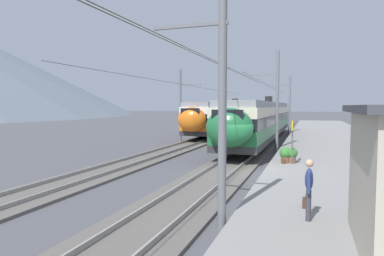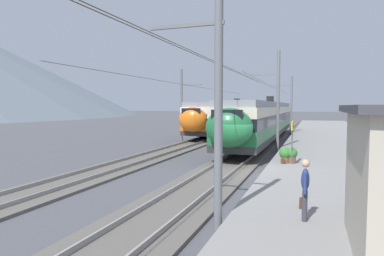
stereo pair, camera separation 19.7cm
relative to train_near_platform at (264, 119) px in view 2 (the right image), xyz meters
name	(u,v)px [view 2 (the right image)]	position (x,y,z in m)	size (l,w,h in m)	color
ground_plane	(245,172)	(-14.95, -1.10, -2.23)	(400.00, 400.00, 0.00)	#4C4C51
platform_slab	(357,176)	(-14.95, -6.42, -2.05)	(120.00, 8.46, 0.36)	gray
track_near	(225,170)	(-14.95, 0.00, -2.16)	(120.00, 3.00, 0.28)	#5B5651
track_far	(130,163)	(-14.95, 5.84, -2.16)	(120.00, 3.00, 0.28)	#5B5651
train_near_platform	(264,119)	(0.00, 0.00, 0.00)	(29.56, 2.97, 4.27)	#2D2D30
train_far_track	(229,116)	(10.00, 5.84, 0.00)	(29.06, 2.96, 4.27)	#2D2D30
catenary_mast_west	(213,97)	(-23.29, -1.79, 1.53)	(40.13, 2.24, 7.10)	slate
catenary_mast_mid	(276,100)	(-6.67, -1.80, 1.75)	(40.13, 2.24, 7.58)	slate
catenary_mast_east	(290,104)	(9.58, -1.79, 1.52)	(40.13, 2.24, 7.01)	slate
catenary_mast_far_side	(183,104)	(-1.67, 7.64, 1.50)	(40.13, 2.24, 7.07)	slate
platform_sign	(292,133)	(-13.59, -3.38, -0.17)	(0.70, 0.08, 2.33)	#59595B
passenger_walking	(305,186)	(-22.81, -4.27, -0.93)	(0.53, 0.22, 1.69)	#383842
handbag_beside_passenger	(302,203)	(-21.64, -4.18, -1.72)	(0.32, 0.18, 0.42)	#472D1E
handbag_near_sign	(283,161)	(-13.63, -2.95, -1.75)	(0.32, 0.18, 0.36)	#472D1E
potted_plant_platform_edge	(292,154)	(-13.33, -3.38, -1.38)	(0.59, 0.59, 0.86)	brown
potted_plant_by_shelter	(285,154)	(-13.36, -3.02, -1.40)	(0.63, 0.63, 0.85)	brown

